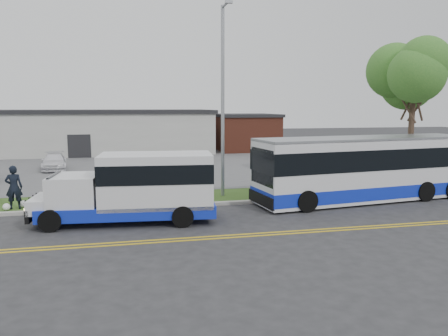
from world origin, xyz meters
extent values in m
plane|color=#28282B|center=(0.00, 0.00, 0.00)|extent=(140.00, 140.00, 0.00)
cube|color=gold|center=(0.00, -3.85, 0.01)|extent=(70.00, 0.12, 0.01)
cube|color=gold|center=(0.00, -4.15, 0.01)|extent=(70.00, 0.12, 0.01)
cube|color=#9E9B93|center=(0.00, 1.10, 0.07)|extent=(80.00, 0.30, 0.15)
cube|color=#304617|center=(0.00, 2.90, 0.05)|extent=(80.00, 3.30, 0.10)
cube|color=#4C4C4F|center=(0.00, 17.00, 0.05)|extent=(80.00, 25.00, 0.10)
cube|color=#9E9E99|center=(-6.00, 27.00, 2.00)|extent=(25.00, 10.00, 4.00)
cube|color=black|center=(-6.00, 27.00, 4.17)|extent=(25.40, 10.40, 0.35)
cube|color=black|center=(-6.00, 22.05, 1.10)|extent=(2.00, 0.15, 2.20)
cube|color=brown|center=(10.50, 26.00, 1.80)|extent=(6.00, 7.00, 3.60)
cube|color=black|center=(10.50, 26.00, 3.75)|extent=(6.30, 7.30, 0.30)
cylinder|color=#35261D|center=(14.00, 3.00, 2.48)|extent=(0.32, 0.32, 4.76)
ellipsoid|color=#2E6824|center=(14.00, 3.00, 6.22)|extent=(5.20, 5.20, 4.42)
cylinder|color=gray|center=(3.00, 2.80, 4.85)|extent=(0.18, 0.18, 9.50)
cylinder|color=gray|center=(3.00, 2.10, 9.50)|extent=(0.12, 1.40, 0.12)
cube|color=gray|center=(3.00, 1.45, 9.45)|extent=(0.35, 0.18, 0.12)
cube|color=#1025AD|center=(-1.76, -1.12, 0.56)|extent=(7.08, 2.94, 0.51)
cube|color=silver|center=(-0.64, -1.22, 1.72)|extent=(4.65, 2.72, 2.13)
cube|color=black|center=(-0.64, -1.22, 2.08)|extent=(4.68, 2.77, 0.76)
cube|color=silver|center=(-3.88, -0.93, 1.37)|extent=(2.01, 2.34, 1.22)
cube|color=black|center=(-4.63, -0.86, 1.57)|extent=(0.27, 1.93, 0.91)
cube|color=silver|center=(-4.99, -0.83, 0.86)|extent=(1.20, 2.16, 0.56)
cube|color=black|center=(-5.44, -0.79, 0.56)|extent=(0.34, 2.08, 0.51)
sphere|color=#FFD88C|center=(-5.56, -1.54, 0.81)|extent=(0.22, 0.22, 0.20)
sphere|color=#FFD88C|center=(-5.42, -0.02, 0.81)|extent=(0.22, 0.22, 0.20)
cylinder|color=black|center=(-4.68, -1.95, 0.43)|extent=(0.87, 0.36, 0.85)
cylinder|color=black|center=(-4.49, 0.23, 0.43)|extent=(0.87, 0.36, 0.85)
cylinder|color=black|center=(0.27, -2.40, 0.43)|extent=(0.87, 0.36, 0.85)
cylinder|color=black|center=(0.46, -0.22, 0.43)|extent=(0.87, 0.36, 0.85)
cube|color=silver|center=(9.83, 0.60, 1.60)|extent=(11.62, 4.02, 3.00)
cube|color=#1025AD|center=(9.83, 0.60, 0.57)|extent=(11.64, 4.04, 0.62)
cube|color=black|center=(9.83, 0.60, 2.17)|extent=(11.66, 4.06, 0.98)
cube|color=black|center=(4.24, -0.12, 1.97)|extent=(0.41, 2.37, 1.66)
cube|color=black|center=(4.16, -0.13, 0.47)|extent=(0.45, 2.58, 0.52)
cube|color=gray|center=(9.83, 0.60, 3.12)|extent=(11.62, 4.02, 0.12)
cylinder|color=black|center=(5.98, -1.13, 0.50)|extent=(1.03, 0.45, 0.99)
cylinder|color=black|center=(5.67, 1.30, 0.50)|extent=(1.03, 0.45, 0.99)
cylinder|color=black|center=(12.65, -0.27, 0.50)|extent=(1.03, 0.45, 0.99)
cylinder|color=black|center=(12.34, 2.15, 0.50)|extent=(1.03, 0.45, 0.99)
cylinder|color=black|center=(14.08, 2.38, 0.50)|extent=(1.03, 0.45, 0.99)
imported|color=black|center=(-6.80, 1.90, 1.09)|extent=(0.76, 0.53, 1.98)
imported|color=white|center=(-7.04, 14.65, 0.69)|extent=(2.15, 4.26, 1.18)
sphere|color=white|center=(-7.10, 1.65, 0.26)|extent=(0.32, 0.32, 0.32)
sphere|color=white|center=(-6.50, 2.15, 0.26)|extent=(0.32, 0.32, 0.32)
camera|label=1|loc=(-1.74, -18.93, 4.68)|focal=35.00mm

